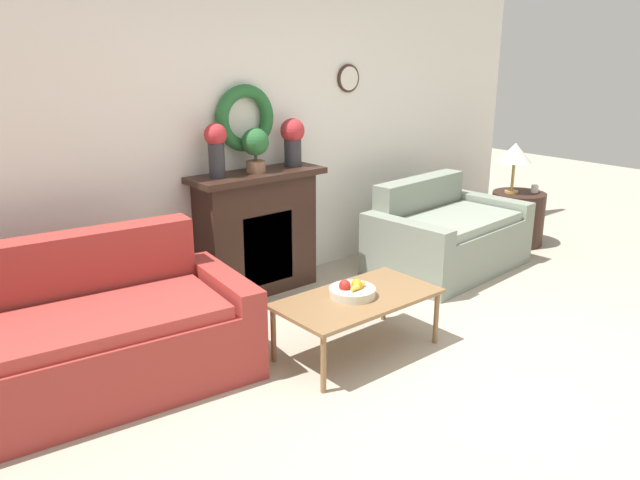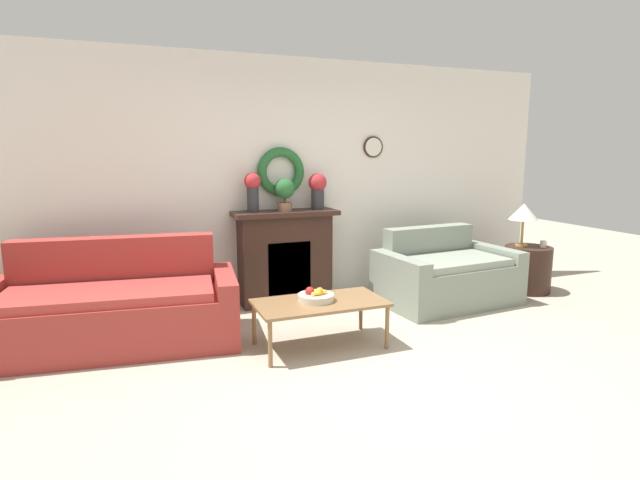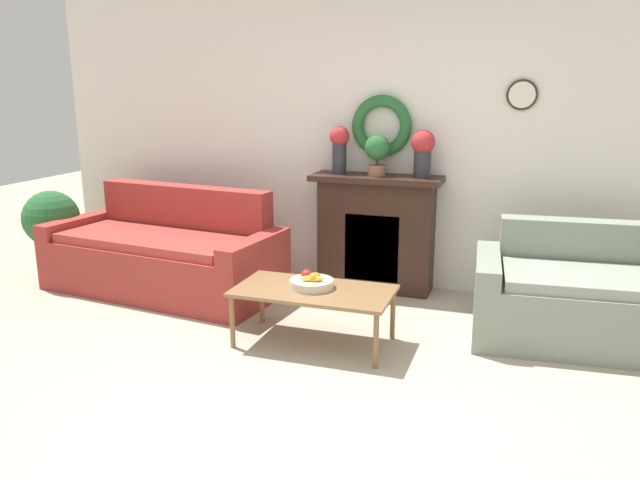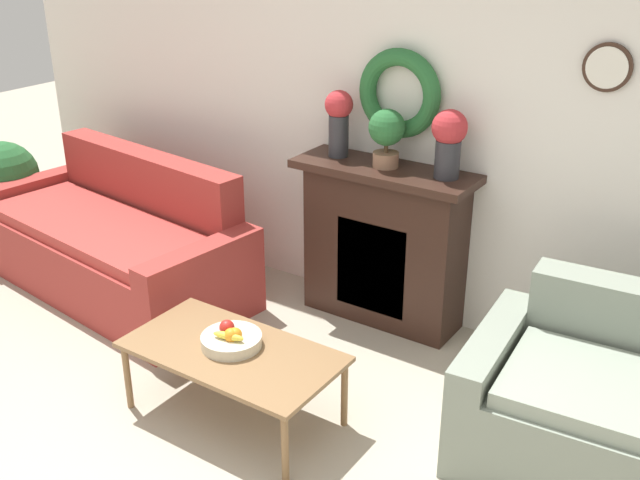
% 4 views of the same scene
% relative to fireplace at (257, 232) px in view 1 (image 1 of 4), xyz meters
% --- Properties ---
extents(ground_plane, '(16.00, 16.00, 0.00)m').
position_rel_fireplace_xyz_m(ground_plane, '(0.09, -2.31, -0.53)').
color(ground_plane, '#ADA38E').
extents(wall_back, '(6.80, 0.17, 2.70)m').
position_rel_fireplace_xyz_m(wall_back, '(0.09, 0.21, 0.83)').
color(wall_back, white).
rests_on(wall_back, ground_plane).
extents(fireplace, '(1.15, 0.41, 1.04)m').
position_rel_fireplace_xyz_m(fireplace, '(0.00, 0.00, 0.00)').
color(fireplace, '#331E16').
rests_on(fireplace, ground_plane).
extents(couch_left, '(2.21, 1.17, 0.91)m').
position_rel_fireplace_xyz_m(couch_left, '(-1.78, -0.64, -0.21)').
color(couch_left, '#9E332D').
rests_on(couch_left, ground_plane).
extents(loveseat_right, '(1.55, 1.03, 0.82)m').
position_rel_fireplace_xyz_m(loveseat_right, '(1.68, -0.65, -0.22)').
color(loveseat_right, gray).
rests_on(loveseat_right, ground_plane).
extents(coffee_table, '(1.12, 0.59, 0.41)m').
position_rel_fireplace_xyz_m(coffee_table, '(-0.12, -1.36, -0.15)').
color(coffee_table, olive).
rests_on(coffee_table, ground_plane).
extents(fruit_bowl, '(0.31, 0.31, 0.12)m').
position_rel_fireplace_xyz_m(fruit_bowl, '(-0.14, -1.33, -0.08)').
color(fruit_bowl, beige).
rests_on(fruit_bowl, coffee_table).
extents(side_table_by_loveseat, '(0.55, 0.55, 0.55)m').
position_rel_fireplace_xyz_m(side_table_by_loveseat, '(2.88, -0.63, -0.25)').
color(side_table_by_loveseat, '#331E16').
rests_on(side_table_by_loveseat, ground_plane).
extents(table_lamp, '(0.34, 0.34, 0.52)m').
position_rel_fireplace_xyz_m(table_lamp, '(2.81, -0.58, 0.44)').
color(table_lamp, '#B28E42').
rests_on(table_lamp, side_table_by_loveseat).
extents(mug, '(0.07, 0.07, 0.08)m').
position_rel_fireplace_xyz_m(mug, '(3.00, -0.73, 0.06)').
color(mug, silver).
rests_on(mug, side_table_by_loveseat).
extents(vase_on_mantel_left, '(0.18, 0.18, 0.42)m').
position_rel_fireplace_xyz_m(vase_on_mantel_left, '(-0.35, 0.01, 0.76)').
color(vase_on_mantel_left, '#2D2D33').
rests_on(vase_on_mantel_left, fireplace).
extents(vase_on_mantel_right, '(0.20, 0.20, 0.40)m').
position_rel_fireplace_xyz_m(vase_on_mantel_right, '(0.39, 0.01, 0.75)').
color(vase_on_mantel_right, '#2D2D33').
rests_on(vase_on_mantel_right, fireplace).
extents(potted_plant_on_mantel, '(0.22, 0.22, 0.35)m').
position_rel_fireplace_xyz_m(potted_plant_on_mantel, '(-0.00, -0.01, 0.72)').
color(potted_plant_on_mantel, '#8E664C').
rests_on(potted_plant_on_mantel, fireplace).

